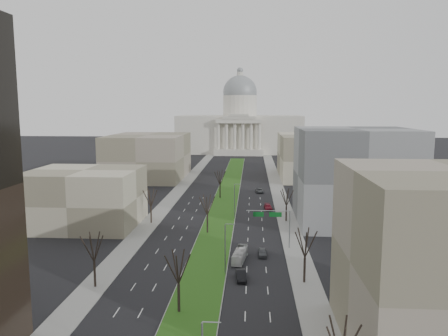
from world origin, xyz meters
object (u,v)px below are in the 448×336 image
at_px(car_red, 268,207).
at_px(car_grey_far, 259,191).
at_px(car_grey_near, 262,252).
at_px(box_van, 240,255).
at_px(car_black, 241,275).

xyz_separation_m(car_red, car_grey_far, (-2.11, 25.27, -0.03)).
xyz_separation_m(car_grey_near, car_grey_far, (0.42, 65.14, -0.02)).
bearing_deg(box_van, car_black, -79.55).
height_order(car_red, car_grey_far, car_red).
xyz_separation_m(car_black, car_red, (6.42, 52.14, -0.04)).
bearing_deg(car_grey_near, car_black, -108.59).
bearing_deg(car_red, car_grey_far, 89.75).
height_order(car_red, box_van, box_van).
bearing_deg(car_black, car_red, 77.08).
height_order(car_black, car_grey_far, car_black).
xyz_separation_m(car_black, car_grey_far, (4.32, 77.41, -0.07)).
relative_size(car_grey_near, box_van, 0.52).
bearing_deg(car_black, car_grey_far, 80.91).
bearing_deg(car_red, car_black, -102.04).
distance_m(car_grey_near, car_red, 39.95).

